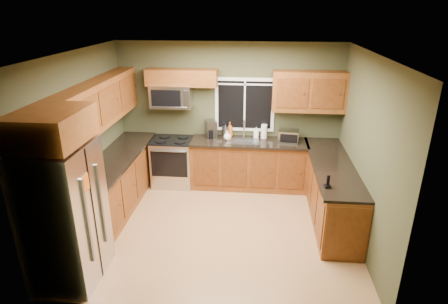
% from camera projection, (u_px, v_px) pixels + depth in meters
% --- Properties ---
extents(floor, '(4.20, 4.20, 0.00)m').
position_uv_depth(floor, '(219.00, 227.00, 5.97)').
color(floor, '#A37448').
rests_on(floor, ground).
extents(ceiling, '(4.20, 4.20, 0.00)m').
position_uv_depth(ceiling, '(218.00, 53.00, 4.98)').
color(ceiling, white).
rests_on(ceiling, back_wall).
extents(back_wall, '(4.20, 0.00, 4.20)m').
position_uv_depth(back_wall, '(229.00, 114.00, 7.14)').
color(back_wall, '#3D3F26').
rests_on(back_wall, ground).
extents(front_wall, '(4.20, 0.00, 4.20)m').
position_uv_depth(front_wall, '(199.00, 211.00, 3.81)').
color(front_wall, '#3D3F26').
rests_on(front_wall, ground).
extents(left_wall, '(0.00, 3.60, 3.60)m').
position_uv_depth(left_wall, '(81.00, 143.00, 5.66)').
color(left_wall, '#3D3F26').
rests_on(left_wall, ground).
extents(right_wall, '(0.00, 3.60, 3.60)m').
position_uv_depth(right_wall, '(366.00, 153.00, 5.28)').
color(right_wall, '#3D3F26').
rests_on(right_wall, ground).
extents(window, '(1.12, 0.03, 1.02)m').
position_uv_depth(window, '(245.00, 105.00, 7.02)').
color(window, white).
rests_on(window, back_wall).
extents(base_cabinets_left, '(0.60, 2.65, 0.90)m').
position_uv_depth(base_cabinets_left, '(117.00, 183.00, 6.40)').
color(base_cabinets_left, brown).
rests_on(base_cabinets_left, ground).
extents(countertop_left, '(0.65, 2.65, 0.04)m').
position_uv_depth(countertop_left, '(116.00, 158.00, 6.23)').
color(countertop_left, black).
rests_on(countertop_left, base_cabinets_left).
extents(base_cabinets_back, '(2.17, 0.60, 0.90)m').
position_uv_depth(base_cabinets_back, '(249.00, 165.00, 7.15)').
color(base_cabinets_back, brown).
rests_on(base_cabinets_back, ground).
extents(countertop_back, '(2.17, 0.65, 0.04)m').
position_uv_depth(countertop_back, '(249.00, 142.00, 6.96)').
color(countertop_back, black).
rests_on(countertop_back, base_cabinets_back).
extents(base_cabinets_peninsula, '(0.60, 2.52, 0.90)m').
position_uv_depth(base_cabinets_peninsula, '(331.00, 191.00, 6.14)').
color(base_cabinets_peninsula, brown).
rests_on(base_cabinets_peninsula, ground).
extents(countertop_peninsula, '(0.65, 2.50, 0.04)m').
position_uv_depth(countertop_peninsula, '(332.00, 165.00, 5.98)').
color(countertop_peninsula, black).
rests_on(countertop_peninsula, base_cabinets_peninsula).
extents(upper_cabinets_left, '(0.33, 2.65, 0.72)m').
position_uv_depth(upper_cabinets_left, '(100.00, 103.00, 5.90)').
color(upper_cabinets_left, brown).
rests_on(upper_cabinets_left, left_wall).
extents(upper_cabinets_back_left, '(1.30, 0.33, 0.30)m').
position_uv_depth(upper_cabinets_back_left, '(182.00, 77.00, 6.80)').
color(upper_cabinets_back_left, brown).
rests_on(upper_cabinets_back_left, back_wall).
extents(upper_cabinets_back_right, '(1.30, 0.33, 0.72)m').
position_uv_depth(upper_cabinets_back_right, '(309.00, 92.00, 6.67)').
color(upper_cabinets_back_right, brown).
rests_on(upper_cabinets_back_right, back_wall).
extents(upper_cabinet_over_fridge, '(0.72, 0.90, 0.38)m').
position_uv_depth(upper_cabinet_over_fridge, '(50.00, 127.00, 4.18)').
color(upper_cabinet_over_fridge, brown).
rests_on(upper_cabinet_over_fridge, left_wall).
extents(refrigerator, '(0.74, 0.90, 1.80)m').
position_uv_depth(refrigerator, '(66.00, 215.00, 4.59)').
color(refrigerator, '#B7B7BC').
rests_on(refrigerator, ground).
extents(range, '(0.76, 0.69, 0.94)m').
position_uv_depth(range, '(173.00, 162.00, 7.25)').
color(range, '#B7B7BC').
rests_on(range, ground).
extents(microwave, '(0.76, 0.41, 0.42)m').
position_uv_depth(microwave, '(171.00, 96.00, 6.91)').
color(microwave, '#B7B7BC').
rests_on(microwave, back_wall).
extents(sink, '(0.60, 0.42, 0.36)m').
position_uv_depth(sink, '(243.00, 140.00, 6.97)').
color(sink, slate).
rests_on(sink, countertop_back).
extents(toaster_oven, '(0.40, 0.32, 0.23)m').
position_uv_depth(toaster_oven, '(288.00, 136.00, 6.87)').
color(toaster_oven, '#B7B7BC').
rests_on(toaster_oven, countertop_back).
extents(coffee_maker, '(0.26, 0.31, 0.32)m').
position_uv_depth(coffee_maker, '(211.00, 130.00, 7.11)').
color(coffee_maker, slate).
rests_on(coffee_maker, countertop_back).
extents(kettle, '(0.18, 0.18, 0.26)m').
position_uv_depth(kettle, '(225.00, 131.00, 7.11)').
color(kettle, '#B7B7BC').
rests_on(kettle, countertop_back).
extents(paper_towel_roll, '(0.12, 0.12, 0.29)m').
position_uv_depth(paper_towel_roll, '(264.00, 131.00, 7.07)').
color(paper_towel_roll, white).
rests_on(paper_towel_roll, countertop_back).
extents(soap_bottle_a, '(0.11, 0.12, 0.28)m').
position_uv_depth(soap_bottle_a, '(230.00, 130.00, 7.14)').
color(soap_bottle_a, '#D65D14').
rests_on(soap_bottle_a, countertop_back).
extents(soap_bottle_b, '(0.09, 0.09, 0.20)m').
position_uv_depth(soap_bottle_b, '(256.00, 132.00, 7.11)').
color(soap_bottle_b, white).
rests_on(soap_bottle_b, countertop_back).
extents(soap_bottle_c, '(0.16, 0.16, 0.18)m').
position_uv_depth(soap_bottle_c, '(227.00, 135.00, 6.98)').
color(soap_bottle_c, white).
rests_on(soap_bottle_c, countertop_back).
extents(cordless_phone, '(0.10, 0.10, 0.19)m').
position_uv_depth(cordless_phone, '(328.00, 184.00, 5.17)').
color(cordless_phone, black).
rests_on(cordless_phone, countertop_peninsula).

